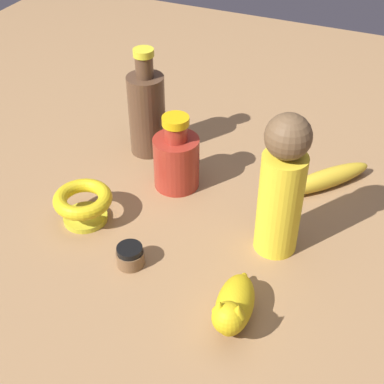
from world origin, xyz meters
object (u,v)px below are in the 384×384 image
object	(u,v)px
bottle_tall	(147,111)
bowl	(83,203)
person_figure_adult	(283,185)
cat_figurine	(234,306)
banana	(327,179)
nail_polish_jar	(130,256)
bottle_short	(176,159)

from	to	relation	value
bottle_tall	bowl	bearing A→B (deg)	-0.26
person_figure_adult	cat_figurine	xyz separation A→B (m)	(0.19, -0.01, -0.09)
person_figure_adult	banana	xyz separation A→B (m)	(-0.19, 0.04, -0.11)
nail_polish_jar	banana	size ratio (longest dim) A/B	0.23
bottle_short	cat_figurine	distance (m)	0.35
bowl	bottle_short	bearing A→B (deg)	146.80
bottle_short	bottle_tall	bearing A→B (deg)	-128.95
bottle_tall	bottle_short	size ratio (longest dim) A/B	1.51
bottle_short	nail_polish_jar	bearing A→B (deg)	5.49
nail_polish_jar	banana	world-z (taller)	banana
nail_polish_jar	cat_figurine	distance (m)	0.20
bottle_tall	bowl	distance (m)	0.25
cat_figurine	banana	world-z (taller)	cat_figurine
nail_polish_jar	bowl	size ratio (longest dim) A/B	0.44
bowl	cat_figurine	bearing A→B (deg)	71.33
bottle_tall	bottle_short	bearing A→B (deg)	51.05
bottle_tall	cat_figurine	world-z (taller)	bottle_tall
bottle_short	cat_figurine	size ratio (longest dim) A/B	1.04
bowl	nail_polish_jar	bearing A→B (deg)	63.28
person_figure_adult	banana	bearing A→B (deg)	167.74
person_figure_adult	bottle_short	size ratio (longest dim) A/B	1.70
person_figure_adult	cat_figurine	size ratio (longest dim) A/B	1.76
bottle_short	nail_polish_jar	distance (m)	0.23
nail_polish_jar	bowl	bearing A→B (deg)	-116.72
cat_figurine	bowl	distance (m)	0.34
person_figure_adult	banana	world-z (taller)	person_figure_adult
person_figure_adult	banana	size ratio (longest dim) A/B	1.30
nail_polish_jar	bowl	xyz separation A→B (m)	(-0.06, -0.13, 0.02)
bottle_tall	nail_polish_jar	size ratio (longest dim) A/B	4.90
nail_polish_jar	banana	bearing A→B (deg)	143.71
banana	person_figure_adult	bearing A→B (deg)	-152.29
bottle_short	bowl	xyz separation A→B (m)	(0.16, -0.11, -0.02)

